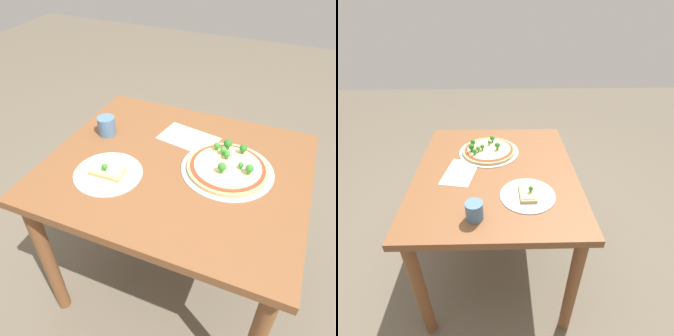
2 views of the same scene
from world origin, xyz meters
TOP-DOWN VIEW (x-y plane):
  - ground_plane at (0.00, 0.00)m, footprint 8.00×8.00m
  - dining_table at (0.00, 0.00)m, footprint 1.01×0.86m
  - pizza_tray_whole at (0.19, 0.05)m, footprint 0.36×0.36m
  - pizza_tray_slice at (-0.22, -0.15)m, footprint 0.26×0.26m
  - drinking_cup at (-0.37, 0.09)m, footprint 0.08×0.08m
  - paper_menu at (-0.02, 0.19)m, footprint 0.27×0.20m

SIDE VIEW (x-z plane):
  - ground_plane at x=0.00m, z-range 0.00..0.00m
  - dining_table at x=0.00m, z-range 0.27..1.03m
  - paper_menu at x=-0.02m, z-range 0.77..0.77m
  - pizza_tray_slice at x=-0.22m, z-range 0.74..0.80m
  - pizza_tray_whole at x=0.19m, z-range 0.74..0.81m
  - drinking_cup at x=-0.37m, z-range 0.77..0.85m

